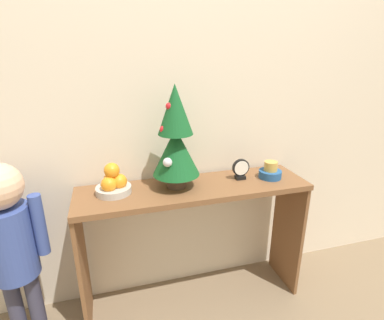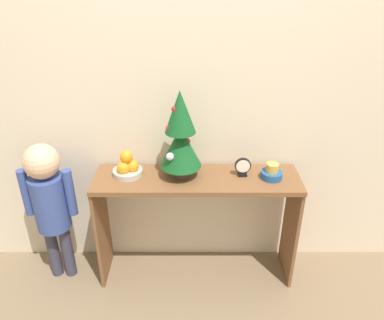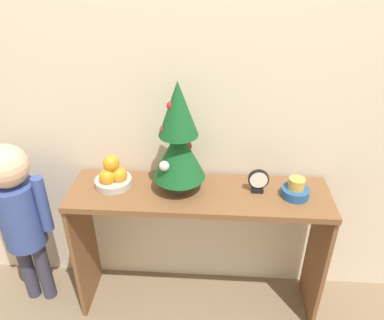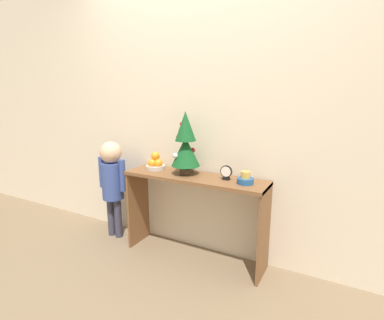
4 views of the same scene
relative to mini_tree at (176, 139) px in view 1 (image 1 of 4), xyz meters
name	(u,v)px [view 1 (image 1 of 4)]	position (x,y,z in m)	size (l,w,h in m)	color
ground_plane	(203,319)	(0.10, -0.19, -1.02)	(12.00, 12.00, 0.00)	#7A664C
back_wall	(184,87)	(0.10, 0.19, 0.23)	(7.00, 0.05, 2.50)	beige
console_table	(195,214)	(0.10, -0.02, -0.43)	(1.24, 0.33, 0.75)	brown
mini_tree	(176,139)	(0.00, 0.00, 0.00)	(0.24, 0.24, 0.54)	#4C3828
fruit_bowl	(113,183)	(-0.32, 0.02, -0.21)	(0.18, 0.18, 0.16)	#B7B2A8
singing_bowl	(270,172)	(0.54, -0.02, -0.23)	(0.13, 0.13, 0.10)	#235189
desk_clock	(241,169)	(0.37, 0.01, -0.21)	(0.10, 0.04, 0.12)	black
child_figure	(9,236)	(-0.81, -0.04, -0.39)	(0.33, 0.21, 0.98)	#38384C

